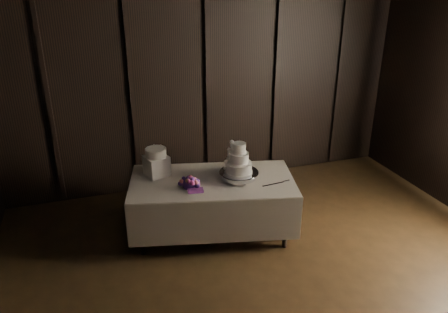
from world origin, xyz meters
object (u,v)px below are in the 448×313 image
(cake_stand, at_px, (239,175))
(wedding_cake, at_px, (237,162))
(display_table, at_px, (213,204))
(box_pedestal, at_px, (157,166))
(small_cake, at_px, (156,152))
(bouquet, at_px, (189,183))

(cake_stand, height_order, wedding_cake, wedding_cake)
(display_table, xyz_separation_m, box_pedestal, (-0.61, 0.35, 0.47))
(box_pedestal, bearing_deg, small_cake, 0.00)
(small_cake, bearing_deg, display_table, -30.07)
(display_table, height_order, bouquet, bouquet)
(box_pedestal, bearing_deg, bouquet, -58.11)
(bouquet, bearing_deg, display_table, 19.07)
(bouquet, distance_m, box_pedestal, 0.55)
(cake_stand, bearing_deg, bouquet, -176.19)
(cake_stand, height_order, box_pedestal, box_pedestal)
(bouquet, distance_m, small_cake, 0.60)
(cake_stand, distance_m, bouquet, 0.64)
(bouquet, height_order, box_pedestal, box_pedestal)
(bouquet, bearing_deg, box_pedestal, 121.89)
(wedding_cake, height_order, bouquet, wedding_cake)
(display_table, bearing_deg, small_cake, 163.28)
(display_table, distance_m, box_pedestal, 0.85)
(display_table, relative_size, cake_stand, 4.50)
(wedding_cake, xyz_separation_m, small_cake, (-0.90, 0.44, 0.06))
(bouquet, relative_size, small_cake, 1.52)
(cake_stand, distance_m, wedding_cake, 0.20)
(cake_stand, xyz_separation_m, bouquet, (-0.64, -0.04, 0.02))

